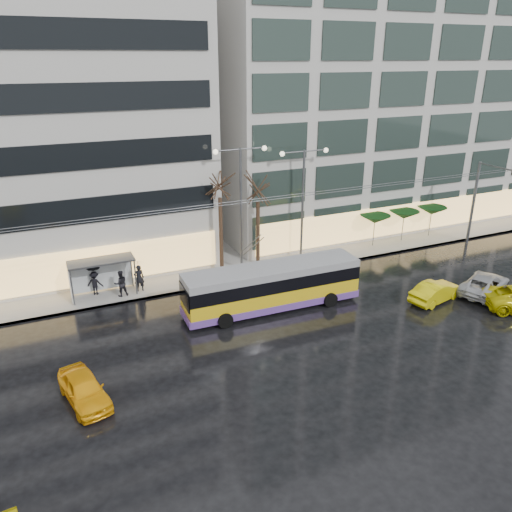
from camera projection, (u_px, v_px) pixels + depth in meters
ground at (283, 349)px, 27.42m from camera, size 140.00×140.00×0.00m
sidewalk at (227, 255)px, 40.01m from camera, size 80.00×10.00×0.15m
kerb at (251, 279)px, 35.82m from camera, size 80.00×0.10×0.15m
building_right at (377, 83)px, 45.95m from camera, size 32.00×14.00×25.00m
trolleybus at (272, 288)px, 31.30m from camera, size 11.39×4.56×5.25m
catenary at (244, 230)px, 32.94m from camera, size 42.24×5.12×7.00m
bus_shelter at (96, 270)px, 32.59m from camera, size 4.20×1.60×2.51m
street_lamp_near at (241, 193)px, 35.09m from camera, size 3.96×0.36×9.03m
street_lamp_far at (303, 190)px, 37.07m from camera, size 3.96×0.36×8.53m
tree_a at (219, 179)px, 34.29m from camera, size 3.20×3.20×8.40m
tree_b at (258, 184)px, 35.84m from camera, size 3.20×3.20×7.70m
parasol_a at (375, 219)px, 41.10m from camera, size 2.50×2.50×2.65m
parasol_b at (404, 215)px, 42.23m from camera, size 2.50×2.50×2.65m
parasol_c at (432, 211)px, 43.36m from camera, size 2.50×2.50×2.65m
taxi_a at (84, 389)px, 23.03m from camera, size 2.40×4.19×1.34m
taxi_b at (436, 292)px, 32.55m from camera, size 4.25×2.28×1.33m
sedan_silver at (485, 284)px, 33.62m from camera, size 5.28×4.00×1.33m
pedestrian_a at (138, 272)px, 33.31m from camera, size 1.00×1.02×2.19m
pedestrian_b at (121, 283)px, 32.82m from camera, size 0.94×0.76×1.80m
pedestrian_c at (94, 279)px, 32.96m from camera, size 1.20×1.09×2.11m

